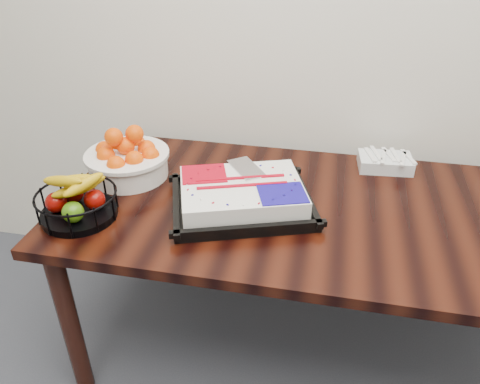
% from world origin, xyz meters
% --- Properties ---
extents(table, '(1.80, 0.90, 0.75)m').
position_xyz_m(table, '(0.00, 2.00, 0.66)').
color(table, black).
rests_on(table, ground).
extents(cake_tray, '(0.59, 0.52, 0.10)m').
position_xyz_m(cake_tray, '(-0.23, 1.95, 0.80)').
color(cake_tray, black).
rests_on(cake_tray, table).
extents(tangerine_bowl, '(0.33, 0.33, 0.21)m').
position_xyz_m(tangerine_bowl, '(-0.72, 2.08, 0.84)').
color(tangerine_bowl, white).
rests_on(tangerine_bowl, table).
extents(fruit_basket, '(0.28, 0.28, 0.15)m').
position_xyz_m(fruit_basket, '(-0.77, 1.77, 0.81)').
color(fruit_basket, black).
rests_on(fruit_basket, table).
extents(fork_bag, '(0.22, 0.16, 0.06)m').
position_xyz_m(fork_bag, '(0.29, 2.35, 0.78)').
color(fork_bag, silver).
rests_on(fork_bag, table).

